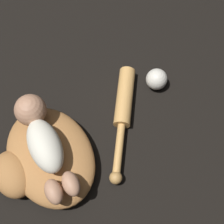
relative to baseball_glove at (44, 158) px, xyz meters
name	(u,v)px	position (x,y,z in m)	size (l,w,h in m)	color
ground_plane	(39,155)	(0.04, 0.00, -0.05)	(6.00, 6.00, 0.00)	black
baseball_glove	(44,158)	(0.00, 0.00, 0.00)	(0.43, 0.39, 0.09)	#A8703D
baby_figure	(42,138)	(0.02, -0.03, 0.09)	(0.34, 0.22, 0.10)	silver
baseball_bat	(123,109)	(-0.08, -0.31, -0.02)	(0.27, 0.38, 0.06)	tan
baseball	(157,79)	(-0.10, -0.48, -0.01)	(0.08, 0.08, 0.08)	silver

